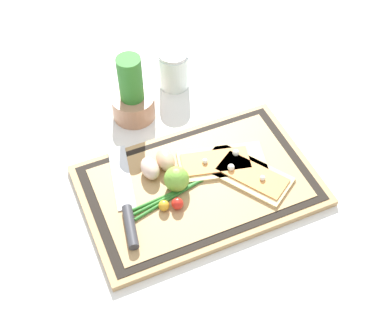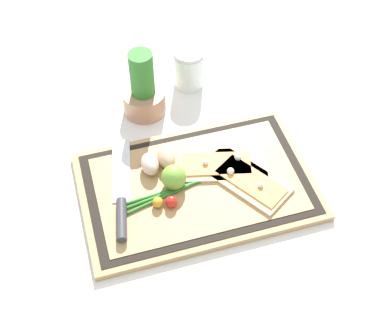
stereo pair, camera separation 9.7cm
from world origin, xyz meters
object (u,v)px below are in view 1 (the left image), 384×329
at_px(lime, 177,179).
at_px(cherry_tomato_red, 177,204).
at_px(pizza_slice_near, 248,174).
at_px(herb_pot, 132,97).
at_px(cherry_tomato_yellow, 164,206).
at_px(sauce_jar, 174,71).
at_px(knife, 127,210).
at_px(egg_pink, 150,168).
at_px(egg_brown, 165,160).
at_px(pizza_slice_far, 221,162).

bearing_deg(lime, cherry_tomato_red, -110.84).
bearing_deg(pizza_slice_near, herb_pot, 118.71).
xyz_separation_m(cherry_tomato_yellow, sauce_jar, (0.18, 0.37, 0.01)).
height_order(knife, herb_pot, herb_pot).
xyz_separation_m(pizza_slice_near, lime, (-0.16, 0.03, 0.02)).
relative_size(pizza_slice_near, egg_pink, 3.63).
bearing_deg(herb_pot, lime, -88.76).
bearing_deg(sauce_jar, lime, -111.29).
xyz_separation_m(cherry_tomato_red, herb_pot, (0.01, 0.32, 0.03)).
xyz_separation_m(pizza_slice_near, sauce_jar, (-0.03, 0.36, 0.02)).
bearing_deg(sauce_jar, knife, -125.45).
bearing_deg(egg_brown, lime, -89.84).
xyz_separation_m(knife, cherry_tomato_red, (0.10, -0.03, 0.01)).
bearing_deg(lime, knife, -169.82).
xyz_separation_m(egg_pink, herb_pot, (0.03, 0.21, 0.02)).
relative_size(egg_brown, sauce_jar, 0.56).
xyz_separation_m(pizza_slice_far, sauce_jar, (0.01, 0.31, 0.02)).
xyz_separation_m(pizza_slice_far, lime, (-0.12, -0.02, 0.02)).
bearing_deg(knife, lime, 10.18).
distance_m(herb_pot, sauce_jar, 0.15).
distance_m(cherry_tomato_red, sauce_jar, 0.41).
bearing_deg(sauce_jar, herb_pot, -154.43).
xyz_separation_m(cherry_tomato_red, cherry_tomato_yellow, (-0.03, 0.01, -0.00)).
relative_size(egg_brown, egg_pink, 1.00).
bearing_deg(cherry_tomato_red, sauce_jar, 68.77).
xyz_separation_m(pizza_slice_near, cherry_tomato_red, (-0.18, -0.02, 0.01)).
relative_size(herb_pot, sauce_jar, 1.68).
bearing_deg(herb_pot, pizza_slice_far, -63.14).
height_order(egg_brown, herb_pot, herb_pot).
bearing_deg(cherry_tomato_yellow, egg_brown, 66.60).
bearing_deg(egg_pink, pizza_slice_near, -24.54).
height_order(pizza_slice_far, sauce_jar, sauce_jar).
xyz_separation_m(cherry_tomato_yellow, herb_pot, (0.04, 0.31, 0.03)).
relative_size(knife, cherry_tomato_red, 10.77).
distance_m(cherry_tomato_yellow, sauce_jar, 0.41).
bearing_deg(pizza_slice_near, sauce_jar, 94.62).
relative_size(pizza_slice_near, egg_brown, 3.63).
xyz_separation_m(egg_brown, cherry_tomato_yellow, (-0.05, -0.11, -0.01)).
bearing_deg(cherry_tomato_red, lime, 69.16).
bearing_deg(pizza_slice_far, knife, -169.49).
xyz_separation_m(pizza_slice_near, cherry_tomato_yellow, (-0.20, -0.01, 0.01)).
distance_m(pizza_slice_far, herb_pot, 0.27).
height_order(egg_pink, cherry_tomato_yellow, egg_pink).
bearing_deg(sauce_jar, pizza_slice_near, -85.38).
xyz_separation_m(egg_brown, herb_pot, (-0.01, 0.20, 0.02)).
relative_size(pizza_slice_far, cherry_tomato_yellow, 9.08).
relative_size(pizza_slice_far, egg_pink, 3.57).
xyz_separation_m(pizza_slice_near, egg_pink, (-0.20, 0.09, 0.01)).
bearing_deg(lime, cherry_tomato_yellow, -137.41).
bearing_deg(sauce_jar, pizza_slice_far, -92.08).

